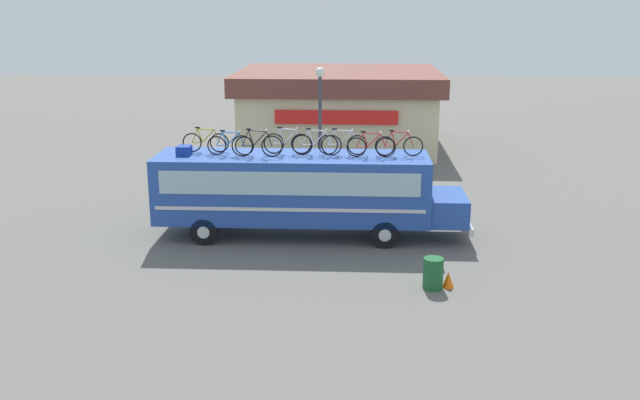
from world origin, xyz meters
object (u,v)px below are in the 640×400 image
bus (300,189)px  rooftop_bicycle_2 (230,145)px  rooftop_bicycle_5 (317,144)px  luggage_bag_1 (184,150)px  rooftop_bicycle_7 (371,146)px  rooftop_bicycle_4 (287,143)px  traffic_cone (448,280)px  rooftop_bicycle_6 (342,144)px  street_lamp (320,116)px  trash_bin (433,273)px  rooftop_bicycle_1 (206,142)px  rooftop_bicycle_8 (399,145)px  rooftop_bicycle_3 (257,145)px

bus → rooftop_bicycle_2: size_ratio=6.69×
rooftop_bicycle_2 → rooftop_bicycle_5: (2.96, 0.15, 0.02)m
luggage_bag_1 → rooftop_bicycle_7: 6.43m
rooftop_bicycle_4 → traffic_cone: (5.09, -4.89, -3.04)m
rooftop_bicycle_2 → rooftop_bicycle_4: 1.96m
rooftop_bicycle_2 → rooftop_bicycle_6: bearing=3.9°
rooftop_bicycle_6 → street_lamp: bearing=102.8°
luggage_bag_1 → trash_bin: size_ratio=0.59×
rooftop_bicycle_7 → rooftop_bicycle_1: bearing=174.5°
luggage_bag_1 → rooftop_bicycle_2: (1.61, 0.05, 0.21)m
rooftop_bicycle_1 → rooftop_bicycle_4: bearing=-2.9°
rooftop_bicycle_2 → rooftop_bicycle_8: bearing=1.7°
rooftop_bicycle_2 → street_lamp: 5.48m
rooftop_bicycle_6 → rooftop_bicycle_7: 1.03m
trash_bin → street_lamp: (-3.73, 9.33, 3.11)m
luggage_bag_1 → rooftop_bicycle_6: 5.47m
luggage_bag_1 → rooftop_bicycle_5: bearing=2.6°
luggage_bag_1 → rooftop_bicycle_8: rooftop_bicycle_8 is taller
rooftop_bicycle_1 → trash_bin: bearing=-34.2°
rooftop_bicycle_6 → street_lamp: size_ratio=0.31×
rooftop_bicycle_4 → trash_bin: bearing=-47.0°
bus → luggage_bag_1: 4.22m
rooftop_bicycle_3 → rooftop_bicycle_5: (2.01, 0.36, -0.01)m
rooftop_bicycle_2 → rooftop_bicycle_1: bearing=153.6°
rooftop_bicycle_4 → street_lamp: size_ratio=0.30×
bus → rooftop_bicycle_7: 2.88m
rooftop_bicycle_7 → rooftop_bicycle_8: size_ratio=1.01×
rooftop_bicycle_2 → rooftop_bicycle_6: 3.85m
rooftop_bicycle_6 → street_lamp: 4.54m
rooftop_bicycle_8 → rooftop_bicycle_7: bearing=-165.5°
rooftop_bicycle_5 → trash_bin: bearing=-53.1°
rooftop_bicycle_8 → bus: bearing=-178.3°
rooftop_bicycle_3 → traffic_cone: rooftop_bicycle_3 is taller
trash_bin → rooftop_bicycle_1: bearing=145.8°
rooftop_bicycle_3 → rooftop_bicycle_4: size_ratio=1.05×
luggage_bag_1 → rooftop_bicycle_2: rooftop_bicycle_2 is taller
rooftop_bicycle_3 → rooftop_bicycle_6: bearing=9.2°
luggage_bag_1 → street_lamp: (4.45, 4.73, 0.52)m
bus → rooftop_bicycle_3: 2.16m
rooftop_bicycle_6 → rooftop_bicycle_3: bearing=-170.8°
rooftop_bicycle_3 → rooftop_bicycle_7: rooftop_bicycle_3 is taller
rooftop_bicycle_8 → trash_bin: 5.63m
trash_bin → traffic_cone: 0.51m
rooftop_bicycle_5 → trash_bin: 6.64m
rooftop_bicycle_4 → rooftop_bicycle_7: 2.91m
luggage_bag_1 → rooftop_bicycle_4: 3.57m
rooftop_bicycle_2 → rooftop_bicycle_4: (1.94, 0.33, 0.03)m
traffic_cone → rooftop_bicycle_3: bearing=144.4°
rooftop_bicycle_5 → rooftop_bicycle_7: 1.87m
street_lamp → rooftop_bicycle_1: bearing=-132.1°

